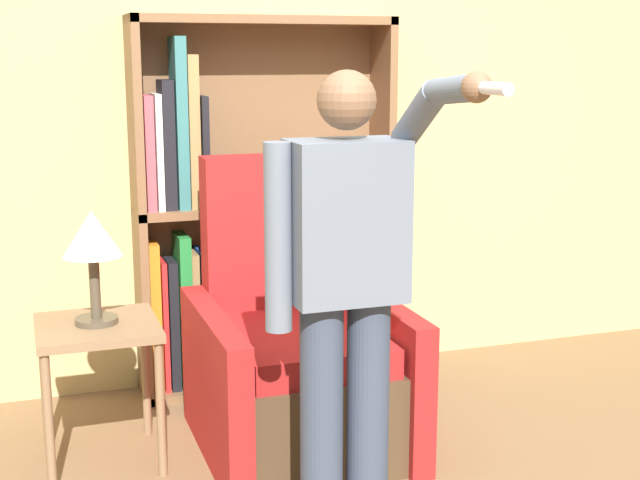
{
  "coord_description": "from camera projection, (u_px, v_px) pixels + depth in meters",
  "views": [
    {
      "loc": [
        -1.2,
        -2.35,
        1.66
      ],
      "look_at": [
        -0.15,
        0.73,
        0.98
      ],
      "focal_mm": 50.0,
      "sensor_mm": 36.0,
      "label": 1
    }
  ],
  "objects": [
    {
      "name": "side_table",
      "position": [
        98.0,
        346.0,
        3.61
      ],
      "size": [
        0.48,
        0.48,
        0.6
      ],
      "color": "#846647",
      "rests_on": "ground_plane"
    },
    {
      "name": "person_standing",
      "position": [
        346.0,
        282.0,
        2.99
      ],
      "size": [
        0.53,
        0.78,
        1.61
      ],
      "color": "#384256",
      "rests_on": "ground_plane"
    },
    {
      "name": "bookcase",
      "position": [
        232.0,
        218.0,
        4.38
      ],
      "size": [
        1.28,
        0.28,
        1.84
      ],
      "color": "brown",
      "rests_on": "ground_plane"
    },
    {
      "name": "table_lamp",
      "position": [
        92.0,
        241.0,
        3.52
      ],
      "size": [
        0.24,
        0.24,
        0.46
      ],
      "color": "#4C4233",
      "rests_on": "side_table"
    },
    {
      "name": "armchair",
      "position": [
        294.0,
        360.0,
        3.85
      ],
      "size": [
        0.84,
        0.94,
        1.22
      ],
      "color": "#4C3823",
      "rests_on": "ground_plane"
    },
    {
      "name": "wall_back",
      "position": [
        265.0,
        107.0,
        4.49
      ],
      "size": [
        8.0,
        0.06,
        2.8
      ],
      "color": "tan",
      "rests_on": "ground_plane"
    }
  ]
}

